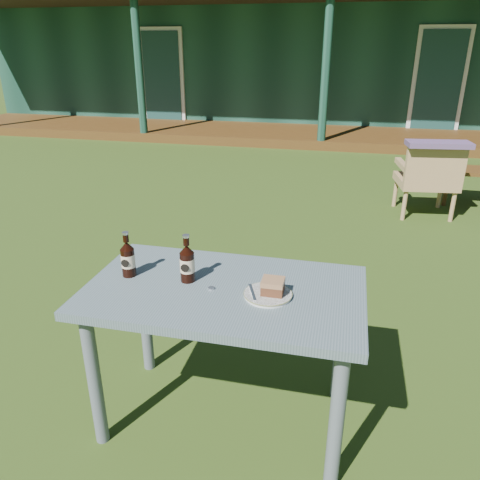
% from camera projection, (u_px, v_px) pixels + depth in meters
% --- Properties ---
extents(ground, '(80.00, 80.00, 0.00)m').
position_uv_depth(ground, '(277.00, 273.00, 3.74)').
color(ground, '#334916').
extents(pavilion, '(15.80, 8.30, 3.45)m').
position_uv_depth(pavilion, '(338.00, 47.00, 11.54)').
color(pavilion, '#183E2F').
rests_on(pavilion, ground).
extents(cafe_table, '(1.20, 0.70, 0.72)m').
position_uv_depth(cafe_table, '(225.00, 308.00, 2.06)').
color(cafe_table, slate).
rests_on(cafe_table, ground).
extents(plate, '(0.20, 0.20, 0.01)m').
position_uv_depth(plate, '(268.00, 294.00, 1.95)').
color(plate, silver).
rests_on(plate, cafe_table).
extents(cake_slice, '(0.09, 0.09, 0.06)m').
position_uv_depth(cake_slice, '(273.00, 286.00, 1.94)').
color(cake_slice, '#502B19').
rests_on(cake_slice, plate).
extents(fork, '(0.06, 0.14, 0.00)m').
position_uv_depth(fork, '(252.00, 292.00, 1.95)').
color(fork, silver).
rests_on(fork, plate).
extents(cola_bottle_near, '(0.07, 0.07, 0.22)m').
position_uv_depth(cola_bottle_near, '(187.00, 263.00, 2.05)').
color(cola_bottle_near, black).
rests_on(cola_bottle_near, cafe_table).
extents(cola_bottle_far, '(0.06, 0.07, 0.21)m').
position_uv_depth(cola_bottle_far, '(128.00, 258.00, 2.10)').
color(cola_bottle_far, black).
rests_on(cola_bottle_far, cafe_table).
extents(bottle_cap, '(0.03, 0.03, 0.01)m').
position_uv_depth(bottle_cap, '(211.00, 288.00, 2.01)').
color(bottle_cap, silver).
rests_on(bottle_cap, cafe_table).
extents(armchair_left, '(0.63, 0.60, 0.77)m').
position_uv_depth(armchair_left, '(429.00, 176.00, 4.81)').
color(armchair_left, tan).
rests_on(armchair_left, ground).
extents(floral_throw, '(0.63, 0.32, 0.05)m').
position_uv_depth(floral_throw, '(439.00, 144.00, 4.52)').
color(floral_throw, '#5D446B').
rests_on(floral_throw, armchair_left).
extents(side_table, '(0.60, 0.40, 0.40)m').
position_uv_depth(side_table, '(470.00, 174.00, 5.24)').
color(side_table, '#4E3013').
rests_on(side_table, ground).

